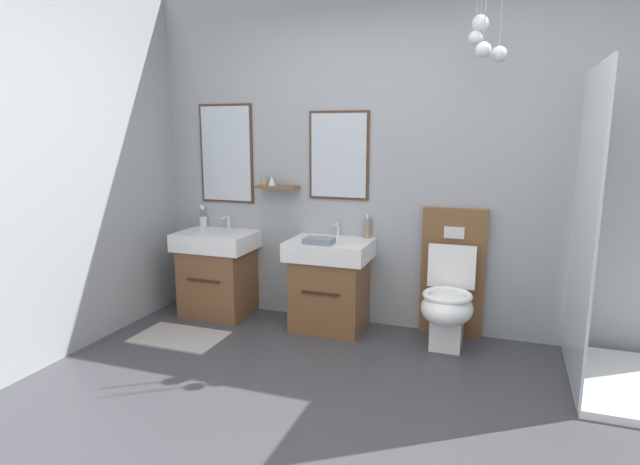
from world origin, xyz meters
TOP-DOWN VIEW (x-y plane):
  - ground_plane at (0.00, 0.00)m, footprint 5.67×4.87m
  - wall_back at (-0.01, 1.77)m, footprint 4.47×0.58m
  - bath_mat at (-1.55, 0.89)m, footprint 0.68×0.44m
  - vanity_sink_left at (-1.55, 1.50)m, footprint 0.64×0.51m
  - tap_on_left_sink at (-1.55, 1.69)m, footprint 0.03×0.13m
  - vanity_sink_right at (-0.53, 1.50)m, footprint 0.64×0.51m
  - tap_on_right_sink at (-0.53, 1.69)m, footprint 0.03×0.13m
  - toilet at (0.41, 1.51)m, footprint 0.48×0.62m
  - toothbrush_cup at (-1.79, 1.67)m, footprint 0.07×0.07m
  - soap_dispenser at (-0.28, 1.68)m, footprint 0.06×0.06m
  - folded_hand_towel at (-0.57, 1.34)m, footprint 0.22×0.16m
  - shower_tray at (1.48, 1.14)m, footprint 0.91×0.98m

SIDE VIEW (x-z plane):
  - ground_plane at x=0.00m, z-range -0.10..0.00m
  - bath_mat at x=-1.55m, z-range 0.00..0.01m
  - toilet at x=0.41m, z-range -0.12..0.88m
  - vanity_sink_left at x=-1.55m, z-range 0.02..0.75m
  - vanity_sink_right at x=-0.53m, z-range 0.02..0.75m
  - shower_tray at x=1.48m, z-range -0.56..1.39m
  - folded_hand_towel at x=-0.57m, z-range 0.73..0.77m
  - toothbrush_cup at x=-1.79m, z-range 0.68..0.88m
  - tap_on_left_sink at x=-1.55m, z-range 0.74..0.85m
  - tap_on_right_sink at x=-0.53m, z-range 0.74..0.85m
  - soap_dispenser at x=-0.28m, z-range 0.71..0.91m
  - wall_back at x=-0.01m, z-range 0.00..2.74m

